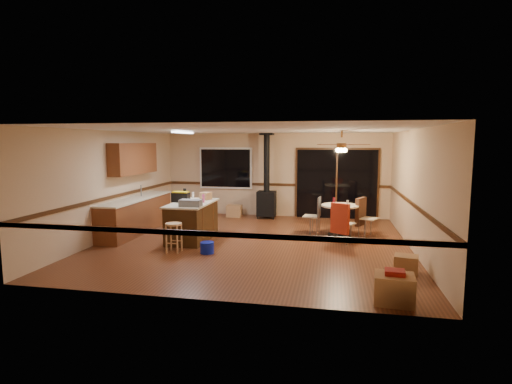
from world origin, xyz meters
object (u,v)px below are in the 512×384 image
(dining_table, at_px, (340,215))
(box_under_window, at_px, (234,211))
(blue_bucket, at_px, (207,248))
(chair_left, at_px, (316,211))
(wood_stove, at_px, (267,195))
(kitchen_island, at_px, (192,221))
(chair_near, at_px, (341,219))
(toolbox_grey, at_px, (191,203))
(bar_stool, at_px, (174,238))
(box_corner_b, at_px, (406,264))
(toolbox_black, at_px, (181,197))
(chair_right, at_px, (362,212))
(box_corner_a, at_px, (394,289))

(dining_table, distance_m, box_under_window, 3.79)
(blue_bucket, height_order, chair_left, chair_left)
(wood_stove, bearing_deg, kitchen_island, -113.09)
(chair_near, bearing_deg, toolbox_grey, -166.85)
(bar_stool, distance_m, dining_table, 4.12)
(kitchen_island, xyz_separation_m, dining_table, (3.47, 1.08, 0.08))
(wood_stove, relative_size, chair_left, 4.89)
(chair_near, xyz_separation_m, box_corner_b, (1.12, -1.88, -0.43))
(wood_stove, relative_size, toolbox_black, 6.22)
(chair_near, height_order, box_under_window, chair_near)
(chair_near, distance_m, chair_right, 1.13)
(bar_stool, distance_m, blue_bucket, 0.74)
(dining_table, relative_size, box_under_window, 2.01)
(blue_bucket, relative_size, chair_left, 0.56)
(kitchen_island, bearing_deg, toolbox_grey, -72.41)
(dining_table, bearing_deg, bar_stool, -147.38)
(kitchen_island, xyz_separation_m, chair_left, (2.88, 1.16, 0.14))
(chair_left, relative_size, box_corner_a, 0.93)
(dining_table, xyz_separation_m, chair_near, (0.01, -0.86, 0.06))
(chair_near, bearing_deg, toolbox_black, -177.03)
(wood_stove, bearing_deg, toolbox_black, -117.66)
(chair_near, bearing_deg, chair_right, 61.76)
(toolbox_grey, bearing_deg, bar_stool, -105.89)
(kitchen_island, height_order, box_under_window, kitchen_island)
(blue_bucket, height_order, dining_table, dining_table)
(toolbox_black, bearing_deg, box_corner_a, -34.79)
(wood_stove, distance_m, chair_near, 3.57)
(dining_table, xyz_separation_m, chair_left, (-0.60, 0.09, 0.06))
(chair_near, bearing_deg, box_corner_b, -59.20)
(toolbox_grey, bearing_deg, box_corner_b, -14.04)
(chair_right, bearing_deg, kitchen_island, -163.17)
(toolbox_black, bearing_deg, box_corner_b, -19.02)
(dining_table, xyz_separation_m, box_corner_a, (0.72, -4.16, -0.32))
(chair_left, relative_size, chair_near, 0.74)
(dining_table, relative_size, box_corner_a, 1.66)
(chair_right, distance_m, box_corner_a, 4.32)
(toolbox_grey, relative_size, bar_stool, 0.77)
(kitchen_island, height_order, box_corner_a, kitchen_island)
(wood_stove, xyz_separation_m, toolbox_grey, (-1.13, -3.60, 0.25))
(chair_near, relative_size, chair_right, 1.00)
(blue_bucket, xyz_separation_m, chair_near, (2.76, 1.31, 0.48))
(blue_bucket, distance_m, chair_near, 3.09)
(chair_near, bearing_deg, wood_stove, 127.62)
(toolbox_grey, bearing_deg, chair_right, 24.69)
(toolbox_black, xyz_separation_m, box_under_window, (0.55, 3.05, -0.83))
(toolbox_black, relative_size, bar_stool, 0.64)
(toolbox_grey, height_order, toolbox_black, toolbox_black)
(blue_bucket, relative_size, dining_table, 0.31)
(wood_stove, distance_m, chair_left, 2.46)
(wood_stove, bearing_deg, box_corner_a, -64.75)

